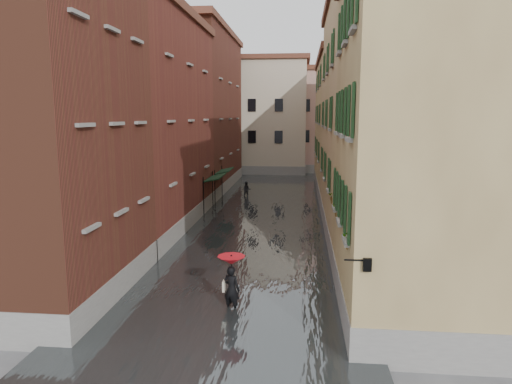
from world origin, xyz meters
The scene contains 16 objects.
ground centered at (0.00, 0.00, 0.00)m, with size 120.00×120.00×0.00m, color #4E4E51.
floodwater centered at (0.00, 13.00, 0.10)m, with size 10.00×60.00×0.20m, color #3F4446.
building_left_near centered at (-7.00, -2.00, 6.50)m, with size 6.00×8.00×13.00m, color brown.
building_left_mid centered at (-7.00, 9.00, 6.25)m, with size 6.00×14.00×12.50m, color #5D291D.
building_left_far centered at (-7.00, 24.00, 7.00)m, with size 6.00×16.00×14.00m, color brown.
building_right_near centered at (7.00, -2.00, 5.75)m, with size 6.00×8.00×11.50m, color olive.
building_right_mid centered at (7.00, 9.00, 6.50)m, with size 6.00×14.00×13.00m, color tan.
building_right_far centered at (7.00, 24.00, 5.75)m, with size 6.00×16.00×11.50m, color olive.
building_end_cream centered at (-3.00, 38.00, 6.50)m, with size 12.00×9.00×13.00m, color #BBAB94.
building_end_pink centered at (6.00, 40.00, 6.00)m, with size 10.00×9.00×12.00m, color tan.
awning_near centered at (-3.48, 13.61, 2.47)m, with size 1.09×3.23×2.80m.
awning_far centered at (-3.48, 17.64, 2.47)m, with size 1.09×3.20×2.80m.
wall_lantern centered at (4.33, -6.00, 3.01)m, with size 0.71×0.22×0.35m.
window_planters centered at (4.12, -0.46, 3.51)m, with size 0.59×8.01×0.84m.
pedestrian_main centered at (0.22, -2.73, 1.26)m, with size 0.98×0.98×2.06m.
pedestrian_far centered at (-1.94, 19.67, 0.71)m, with size 0.69×0.53×1.41m, color black.
Camera 1 is at (2.59, -17.74, 6.86)m, focal length 32.00 mm.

